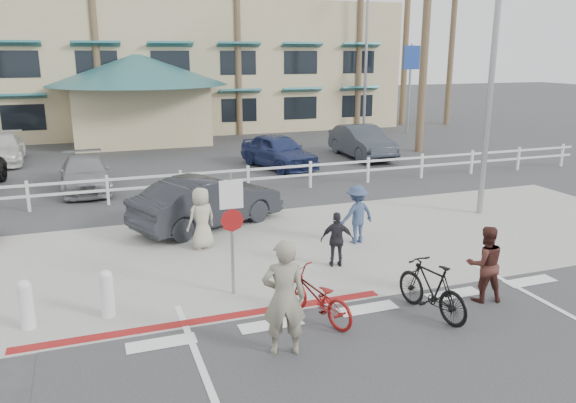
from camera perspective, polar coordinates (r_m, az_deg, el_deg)
name	(u,v)px	position (r m, az deg, el deg)	size (l,w,h in m)	color
ground	(383,322)	(10.86, 9.60, -12.02)	(140.00, 140.00, 0.00)	#333335
bike_path	(447,379)	(9.41, 15.82, -16.94)	(12.00, 16.00, 0.01)	#333335
sidewalk_plaza	(297,247)	(14.61, 0.95, -4.59)	(22.00, 7.00, 0.01)	gray
cross_street	(254,208)	(18.23, -3.52, -0.65)	(40.00, 5.00, 0.01)	#333335
parking_lot	(197,158)	(27.26, -9.22, 4.38)	(50.00, 16.00, 0.01)	#333335
curb_red	(211,319)	(10.91, -7.84, -11.77)	(7.00, 0.25, 0.02)	maroon
rail_fence	(251,179)	(20.11, -3.80, 2.27)	(29.40, 0.16, 1.00)	silver
building	(186,41)	(39.98, -10.33, 15.75)	(28.00, 16.00, 11.30)	#CAB78A
sign_post	(232,228)	(11.41, -5.73, -2.66)	(0.50, 0.10, 2.90)	gray
bollard_0	(107,293)	(11.27, -17.90, -8.88)	(0.26, 0.26, 0.95)	silver
bollard_1	(26,304)	(11.34, -25.07, -9.45)	(0.26, 0.26, 0.95)	silver
streetlight_0	(493,66)	(17.97, 20.07, 12.80)	(0.60, 2.00, 9.00)	gray
streetlight_1	(366,55)	(36.52, 7.95, 14.54)	(0.60, 2.00, 9.50)	gray
info_sign	(409,88)	(35.84, 12.23, 11.22)	(1.20, 0.16, 5.60)	navy
palm_3	(93,12)	(33.45, -19.24, 17.73)	(4.00, 4.00, 14.00)	#163B19
palm_4	(165,6)	(34.82, -12.40, 18.87)	(4.00, 4.00, 15.00)	#163B19
palm_5	(237,24)	(34.58, -5.18, 17.51)	(4.00, 4.00, 13.00)	#163B19
palm_7	(360,18)	(37.47, 7.33, 18.01)	(4.00, 4.00, 14.00)	#163B19
palm_8	(407,12)	(40.32, 12.01, 18.30)	(4.00, 4.00, 15.00)	#163B19
palm_9	(453,28)	(41.09, 16.41, 16.56)	(4.00, 4.00, 13.00)	#163B19
palm_11	(427,7)	(29.18, 13.96, 18.63)	(4.00, 4.00, 14.00)	#163B19
bike_red	(316,296)	(10.63, 2.90, -9.60)	(0.63, 1.81, 0.95)	maroon
rider_red	(284,298)	(9.30, -0.42, -9.77)	(0.73, 0.48, 2.00)	gray
bike_black	(432,288)	(11.12, 14.39, -8.56)	(0.51, 1.81, 1.08)	black
rider_black	(485,264)	(11.96, 19.37, -6.00)	(0.77, 0.60, 1.57)	#44211B
pedestrian_a	(357,214)	(14.80, 7.01, -1.30)	(1.01, 0.58, 1.56)	#334466
pedestrian_child	(337,240)	(13.15, 5.00, -3.88)	(0.77, 0.32, 1.32)	#242229
pedestrian_b	(201,218)	(14.45, -8.78, -1.69)	(0.78, 0.51, 1.60)	#A8A28A
car_white_sedan	(208,202)	(16.26, -8.14, -0.02)	(1.57, 4.49, 1.48)	black
lot_car_1	(85,173)	(21.81, -19.92, 2.70)	(1.71, 4.20, 1.22)	gray
lot_car_2	(279,151)	(24.46, -0.96, 5.13)	(1.74, 4.33, 1.48)	navy
lot_car_3	(362,142)	(27.15, 7.51, 6.04)	(1.62, 4.65, 1.53)	#2B313A
lot_car_4	(2,149)	(28.70, -27.04, 4.77)	(1.80, 4.44, 1.29)	silver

